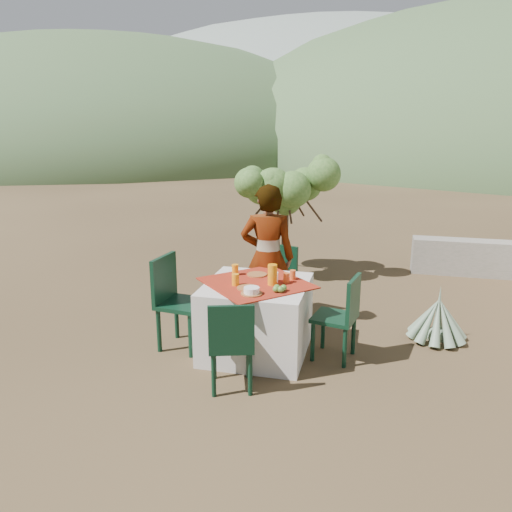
# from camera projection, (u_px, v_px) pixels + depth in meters

# --- Properties ---
(ground) EXTENTS (160.00, 160.00, 0.00)m
(ground) POSITION_uv_depth(u_px,v_px,m) (205.00, 344.00, 5.39)
(ground) COLOR #372819
(ground) RESTS_ON ground
(table) EXTENTS (1.30, 1.30, 0.76)m
(table) POSITION_uv_depth(u_px,v_px,m) (256.00, 318.00, 5.12)
(table) COLOR beige
(table) RESTS_ON ground
(chair_far) EXTENTS (0.50, 0.50, 0.87)m
(chair_far) POSITION_uv_depth(u_px,v_px,m) (278.00, 278.00, 6.09)
(chair_far) COLOR black
(chair_far) RESTS_ON ground
(chair_near) EXTENTS (0.49, 0.49, 0.85)m
(chair_near) POSITION_uv_depth(u_px,v_px,m) (231.00, 342.00, 4.34)
(chair_near) COLOR black
(chair_near) RESTS_ON ground
(chair_left) EXTENTS (0.51, 0.51, 0.99)m
(chair_left) POSITION_uv_depth(u_px,v_px,m) (175.00, 298.00, 5.22)
(chair_left) COLOR black
(chair_left) RESTS_ON ground
(chair_right) EXTENTS (0.48, 0.48, 0.88)m
(chair_right) POSITION_uv_depth(u_px,v_px,m) (342.00, 314.00, 4.94)
(chair_right) COLOR black
(chair_right) RESTS_ON ground
(person) EXTENTS (0.67, 0.50, 1.67)m
(person) POSITION_uv_depth(u_px,v_px,m) (268.00, 258.00, 5.64)
(person) COLOR #8C6651
(person) RESTS_ON ground
(shrub_tree) EXTENTS (1.38, 1.36, 1.63)m
(shrub_tree) POSITION_uv_depth(u_px,v_px,m) (289.00, 194.00, 7.42)
(shrub_tree) COLOR #443022
(shrub_tree) RESTS_ON ground
(agave) EXTENTS (0.65, 0.65, 0.69)m
(agave) POSITION_uv_depth(u_px,v_px,m) (438.00, 320.00, 5.45)
(agave) COLOR gray
(agave) RESTS_ON ground
(stone_wall) EXTENTS (2.60, 0.35, 0.55)m
(stone_wall) POSITION_uv_depth(u_px,v_px,m) (500.00, 259.00, 7.68)
(stone_wall) COLOR gray
(stone_wall) RESTS_ON ground
(hill_near_left) EXTENTS (40.00, 40.00, 16.00)m
(hill_near_left) POSITION_uv_depth(u_px,v_px,m) (112.00, 153.00, 37.66)
(hill_near_left) COLOR #3C5731
(hill_near_left) RESTS_ON ground
(hill_far_center) EXTENTS (60.00, 60.00, 24.00)m
(hill_far_center) POSITION_uv_depth(u_px,v_px,m) (328.00, 143.00, 55.04)
(hill_far_center) COLOR slate
(hill_far_center) RESTS_ON ground
(plate_far) EXTENTS (0.21, 0.21, 0.01)m
(plate_far) POSITION_uv_depth(u_px,v_px,m) (257.00, 275.00, 5.25)
(plate_far) COLOR brown
(plate_far) RESTS_ON table
(plate_near) EXTENTS (0.21, 0.21, 0.01)m
(plate_near) POSITION_uv_depth(u_px,v_px,m) (247.00, 288.00, 4.84)
(plate_near) COLOR brown
(plate_near) RESTS_ON table
(glass_far) EXTENTS (0.07, 0.07, 0.11)m
(glass_far) POSITION_uv_depth(u_px,v_px,m) (235.00, 270.00, 5.26)
(glass_far) COLOR orange
(glass_far) RESTS_ON table
(glass_near) EXTENTS (0.07, 0.07, 0.12)m
(glass_near) POSITION_uv_depth(u_px,v_px,m) (235.00, 280.00, 4.92)
(glass_near) COLOR orange
(glass_near) RESTS_ON table
(juice_pitcher) EXTENTS (0.09, 0.09, 0.21)m
(juice_pitcher) POSITION_uv_depth(u_px,v_px,m) (272.00, 275.00, 4.92)
(juice_pitcher) COLOR orange
(juice_pitcher) RESTS_ON table
(bowl_plate) EXTENTS (0.21, 0.21, 0.01)m
(bowl_plate) POSITION_uv_depth(u_px,v_px,m) (252.00, 294.00, 4.68)
(bowl_plate) COLOR brown
(bowl_plate) RESTS_ON table
(white_bowl) EXTENTS (0.15, 0.15, 0.06)m
(white_bowl) POSITION_uv_depth(u_px,v_px,m) (252.00, 290.00, 4.67)
(white_bowl) COLOR white
(white_bowl) RESTS_ON bowl_plate
(jar_left) EXTENTS (0.06, 0.06, 0.10)m
(jar_left) POSITION_uv_depth(u_px,v_px,m) (286.00, 278.00, 5.00)
(jar_left) COLOR orange
(jar_left) RESTS_ON table
(jar_right) EXTENTS (0.06, 0.06, 0.10)m
(jar_right) POSITION_uv_depth(u_px,v_px,m) (293.00, 275.00, 5.10)
(jar_right) COLOR orange
(jar_right) RESTS_ON table
(napkin_holder) EXTENTS (0.08, 0.05, 0.10)m
(napkin_holder) POSITION_uv_depth(u_px,v_px,m) (274.00, 277.00, 5.04)
(napkin_holder) COLOR white
(napkin_holder) RESTS_ON table
(fruit_cluster) EXTENTS (0.13, 0.12, 0.06)m
(fruit_cluster) POSITION_uv_depth(u_px,v_px,m) (279.00, 289.00, 4.74)
(fruit_cluster) COLOR #52832F
(fruit_cluster) RESTS_ON table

